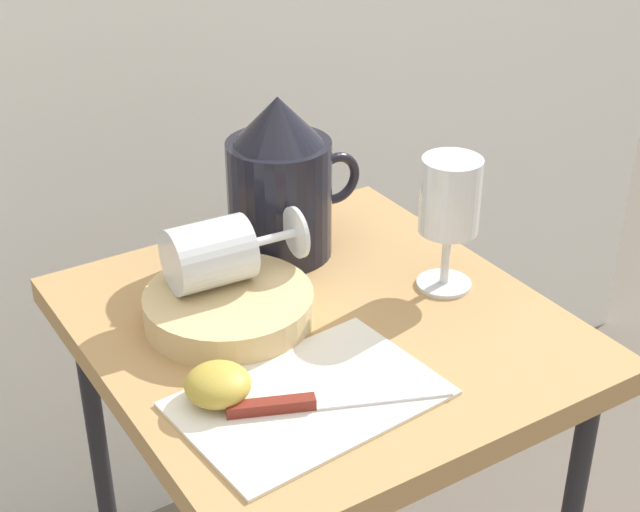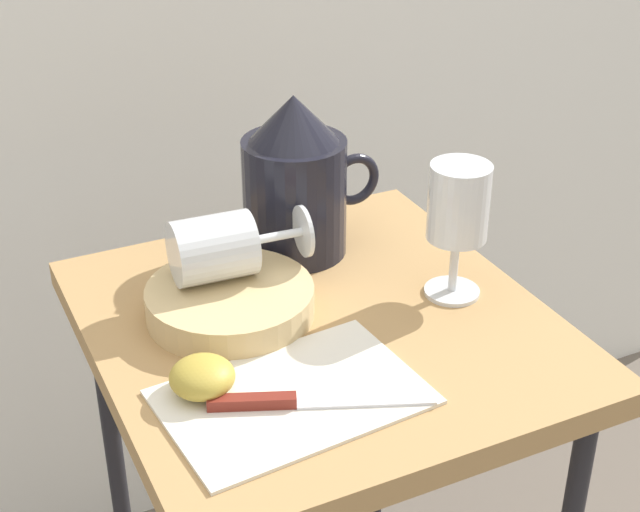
# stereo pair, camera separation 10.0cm
# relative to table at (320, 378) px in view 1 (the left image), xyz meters

# --- Properties ---
(table) EXTENTS (0.49, 0.51, 0.73)m
(table) POSITION_rel_table_xyz_m (0.00, 0.00, 0.00)
(table) COLOR #AD8451
(table) RESTS_ON ground_plane
(linen_napkin) EXTENTS (0.26, 0.19, 0.00)m
(linen_napkin) POSITION_rel_table_xyz_m (-0.09, -0.12, 0.08)
(linen_napkin) COLOR silver
(linen_napkin) RESTS_ON table
(basket_tray) EXTENTS (0.19, 0.19, 0.03)m
(basket_tray) POSITION_rel_table_xyz_m (-0.09, 0.05, 0.10)
(basket_tray) COLOR tan
(basket_tray) RESTS_ON table
(pitcher) EXTENTS (0.18, 0.13, 0.20)m
(pitcher) POSITION_rel_table_xyz_m (0.04, 0.16, 0.16)
(pitcher) COLOR black
(pitcher) RESTS_ON table
(wine_glass_upright) EXTENTS (0.07, 0.07, 0.16)m
(wine_glass_upright) POSITION_rel_table_xyz_m (0.16, -0.02, 0.19)
(wine_glass_upright) COLOR silver
(wine_glass_upright) RESTS_ON table
(wine_glass_tipped_near) EXTENTS (0.16, 0.08, 0.07)m
(wine_glass_tipped_near) POSITION_rel_table_xyz_m (-0.09, 0.08, 0.15)
(wine_glass_tipped_near) COLOR silver
(wine_glass_tipped_near) RESTS_ON basket_tray
(apple_half_left) EXTENTS (0.06, 0.06, 0.04)m
(apple_half_left) POSITION_rel_table_xyz_m (-0.16, -0.07, 0.10)
(apple_half_left) COLOR #B29938
(apple_half_left) RESTS_ON linen_napkin
(knife) EXTENTS (0.21, 0.10, 0.01)m
(knife) POSITION_rel_table_xyz_m (-0.10, -0.13, 0.09)
(knife) COLOR silver
(knife) RESTS_ON linen_napkin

